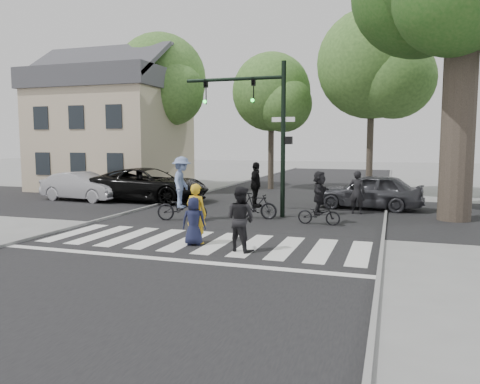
{
  "coord_description": "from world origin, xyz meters",
  "views": [
    {
      "loc": [
        5.27,
        -11.53,
        2.94
      ],
      "look_at": [
        0.5,
        3.0,
        1.3
      ],
      "focal_mm": 35.0,
      "sensor_mm": 36.0,
      "label": 1
    }
  ],
  "objects_px": {
    "pedestrian_woman": "(196,214)",
    "traffic_signal": "(262,117)",
    "pedestrian_child": "(194,221)",
    "cyclist_left": "(182,193)",
    "car_grey": "(369,191)",
    "cyclist_mid": "(256,196)",
    "car_suv": "(149,185)",
    "car_silver": "(83,186)",
    "cyclist_right": "(319,201)",
    "pedestrian_adult": "(240,219)"
  },
  "relations": [
    {
      "from": "pedestrian_woman",
      "to": "traffic_signal",
      "type": "bearing_deg",
      "value": -86.77
    },
    {
      "from": "traffic_signal",
      "to": "pedestrian_child",
      "type": "height_order",
      "value": "traffic_signal"
    },
    {
      "from": "pedestrian_woman",
      "to": "cyclist_left",
      "type": "bearing_deg",
      "value": -50.84
    },
    {
      "from": "car_grey",
      "to": "pedestrian_child",
      "type": "bearing_deg",
      "value": -19.8
    },
    {
      "from": "traffic_signal",
      "to": "cyclist_left",
      "type": "bearing_deg",
      "value": -142.06
    },
    {
      "from": "cyclist_mid",
      "to": "car_suv",
      "type": "bearing_deg",
      "value": 152.27
    },
    {
      "from": "pedestrian_child",
      "to": "pedestrian_woman",
      "type": "bearing_deg",
      "value": -98.41
    },
    {
      "from": "car_silver",
      "to": "cyclist_left",
      "type": "bearing_deg",
      "value": -112.86
    },
    {
      "from": "cyclist_mid",
      "to": "car_grey",
      "type": "height_order",
      "value": "cyclist_mid"
    },
    {
      "from": "cyclist_left",
      "to": "cyclist_right",
      "type": "bearing_deg",
      "value": 8.61
    },
    {
      "from": "cyclist_right",
      "to": "car_grey",
      "type": "distance_m",
      "value": 4.91
    },
    {
      "from": "pedestrian_child",
      "to": "cyclist_left",
      "type": "distance_m",
      "value": 4.25
    },
    {
      "from": "traffic_signal",
      "to": "pedestrian_adult",
      "type": "height_order",
      "value": "traffic_signal"
    },
    {
      "from": "pedestrian_adult",
      "to": "cyclist_mid",
      "type": "height_order",
      "value": "cyclist_mid"
    },
    {
      "from": "pedestrian_woman",
      "to": "car_grey",
      "type": "relative_size",
      "value": 0.38
    },
    {
      "from": "pedestrian_woman",
      "to": "cyclist_mid",
      "type": "relative_size",
      "value": 0.8
    },
    {
      "from": "traffic_signal",
      "to": "pedestrian_adult",
      "type": "bearing_deg",
      "value": -79.91
    },
    {
      "from": "car_silver",
      "to": "traffic_signal",
      "type": "bearing_deg",
      "value": -95.91
    },
    {
      "from": "pedestrian_child",
      "to": "cyclist_mid",
      "type": "distance_m",
      "value": 4.98
    },
    {
      "from": "pedestrian_adult",
      "to": "car_grey",
      "type": "distance_m",
      "value": 9.83
    },
    {
      "from": "cyclist_left",
      "to": "traffic_signal",
      "type": "bearing_deg",
      "value": 37.94
    },
    {
      "from": "pedestrian_adult",
      "to": "car_grey",
      "type": "height_order",
      "value": "pedestrian_adult"
    },
    {
      "from": "pedestrian_adult",
      "to": "car_silver",
      "type": "distance_m",
      "value": 13.54
    },
    {
      "from": "car_grey",
      "to": "pedestrian_woman",
      "type": "bearing_deg",
      "value": -20.5
    },
    {
      "from": "pedestrian_child",
      "to": "car_silver",
      "type": "bearing_deg",
      "value": -52.5
    },
    {
      "from": "cyclist_right",
      "to": "car_silver",
      "type": "bearing_deg",
      "value": 165.34
    },
    {
      "from": "pedestrian_adult",
      "to": "car_suv",
      "type": "distance_m",
      "value": 11.53
    },
    {
      "from": "pedestrian_woman",
      "to": "cyclist_right",
      "type": "height_order",
      "value": "cyclist_right"
    },
    {
      "from": "cyclist_mid",
      "to": "cyclist_right",
      "type": "distance_m",
      "value": 2.56
    },
    {
      "from": "traffic_signal",
      "to": "car_grey",
      "type": "bearing_deg",
      "value": 41.19
    },
    {
      "from": "cyclist_right",
      "to": "car_suv",
      "type": "relative_size",
      "value": 0.32
    },
    {
      "from": "cyclist_right",
      "to": "car_silver",
      "type": "relative_size",
      "value": 0.44
    },
    {
      "from": "traffic_signal",
      "to": "pedestrian_adult",
      "type": "relative_size",
      "value": 3.4
    },
    {
      "from": "car_silver",
      "to": "cyclist_right",
      "type": "bearing_deg",
      "value": -99.08
    },
    {
      "from": "pedestrian_woman",
      "to": "car_suv",
      "type": "relative_size",
      "value": 0.29
    },
    {
      "from": "pedestrian_woman",
      "to": "car_grey",
      "type": "height_order",
      "value": "pedestrian_woman"
    },
    {
      "from": "pedestrian_child",
      "to": "traffic_signal",
      "type": "bearing_deg",
      "value": -107.91
    },
    {
      "from": "cyclist_left",
      "to": "cyclist_mid",
      "type": "bearing_deg",
      "value": 27.34
    },
    {
      "from": "cyclist_mid",
      "to": "cyclist_right",
      "type": "bearing_deg",
      "value": -11.99
    },
    {
      "from": "cyclist_left",
      "to": "cyclist_right",
      "type": "relative_size",
      "value": 1.25
    },
    {
      "from": "pedestrian_adult",
      "to": "car_suv",
      "type": "xyz_separation_m",
      "value": [
        -7.6,
        8.67,
        -0.05
      ]
    },
    {
      "from": "cyclist_left",
      "to": "cyclist_mid",
      "type": "distance_m",
      "value": 2.81
    },
    {
      "from": "pedestrian_child",
      "to": "car_silver",
      "type": "distance_m",
      "value": 12.18
    },
    {
      "from": "pedestrian_adult",
      "to": "cyclist_mid",
      "type": "bearing_deg",
      "value": -58.3
    },
    {
      "from": "traffic_signal",
      "to": "pedestrian_child",
      "type": "xyz_separation_m",
      "value": [
        -0.44,
        -5.65,
        -3.21
      ]
    },
    {
      "from": "pedestrian_woman",
      "to": "cyclist_mid",
      "type": "bearing_deg",
      "value": -86.91
    },
    {
      "from": "cyclist_left",
      "to": "car_grey",
      "type": "distance_m",
      "value": 8.46
    },
    {
      "from": "car_suv",
      "to": "car_silver",
      "type": "height_order",
      "value": "car_suv"
    },
    {
      "from": "pedestrian_adult",
      "to": "cyclist_right",
      "type": "height_order",
      "value": "cyclist_right"
    },
    {
      "from": "cyclist_left",
      "to": "cyclist_mid",
      "type": "height_order",
      "value": "cyclist_left"
    }
  ]
}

